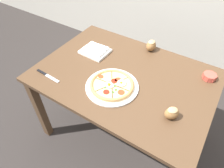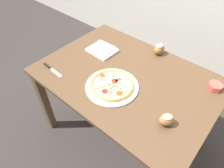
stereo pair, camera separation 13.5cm
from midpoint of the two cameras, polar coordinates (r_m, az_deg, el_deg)
name	(u,v)px [view 2 (the right image)]	position (r m, az deg, el deg)	size (l,w,h in m)	color
ground_plane	(123,131)	(2.05, 5.08, -13.45)	(12.00, 12.00, 0.00)	#2D2826
dining_table	(126,85)	(1.53, 6.60, -0.56)	(1.28, 0.91, 0.75)	#513823
pizza	(112,85)	(1.36, 2.86, -0.50)	(0.36, 0.36, 0.05)	white
ramekin_bowl	(215,86)	(1.55, 29.69, -0.68)	(0.10, 0.10, 0.04)	#C64C3D
napkin_folded	(102,50)	(1.68, -0.50, 9.74)	(0.23, 0.19, 0.04)	white
bread_piece_near	(167,120)	(1.21, 18.52, -9.82)	(0.11, 0.11, 0.08)	olive
bread_piece_mid	(159,49)	(1.70, 15.62, 9.56)	(0.08, 0.10, 0.09)	olive
knife_main	(52,70)	(1.55, -14.35, 3.85)	(0.22, 0.03, 0.01)	silver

